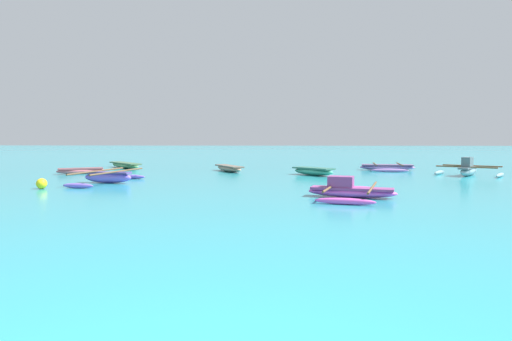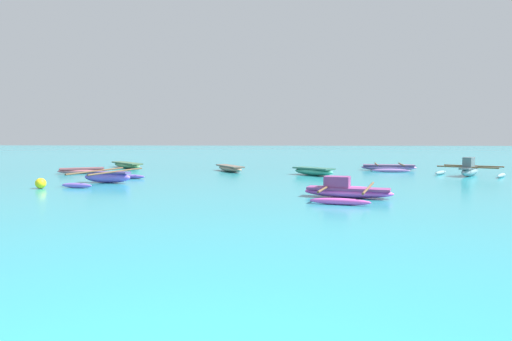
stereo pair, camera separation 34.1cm
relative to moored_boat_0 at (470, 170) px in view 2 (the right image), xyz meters
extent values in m
ellipsoid|color=#7B9CA7|center=(0.03, 0.05, -0.08)|extent=(2.00, 2.64, 0.46)
cube|color=#506268|center=(0.03, 0.05, 0.11)|extent=(1.86, 2.44, 0.08)
cube|color=#506268|center=(-0.17, -0.25, 0.40)|extent=(0.79, 0.90, 0.51)
cylinder|color=brown|center=(0.39, 0.58, 0.17)|extent=(2.45, 1.68, 0.07)
cylinder|color=brown|center=(-0.33, -0.49, 0.17)|extent=(2.45, 1.68, 0.07)
ellipsoid|color=#7B9CA7|center=(-1.18, 0.86, -0.21)|extent=(1.17, 1.60, 0.20)
ellipsoid|color=#7B9CA7|center=(1.24, -0.77, -0.21)|extent=(1.17, 1.60, 0.20)
ellipsoid|color=#E356C8|center=(-7.36, -9.08, -0.15)|extent=(2.95, 1.41, 0.33)
cube|color=#8A3C7B|center=(-7.36, -9.08, -0.03)|extent=(2.72, 1.32, 0.08)
cube|color=#8A3C7B|center=(-7.71, -8.99, 0.19)|extent=(0.93, 0.77, 0.36)
cylinder|color=brown|center=(-6.74, -9.25, 0.03)|extent=(0.98, 3.38, 0.07)
cylinder|color=brown|center=(-7.99, -8.91, 0.03)|extent=(0.98, 3.38, 0.07)
ellipsoid|color=#E356C8|center=(-6.91, -7.40, -0.21)|extent=(1.77, 0.66, 0.20)
ellipsoid|color=#E356C8|center=(-7.82, -10.76, -0.21)|extent=(1.77, 0.66, 0.20)
ellipsoid|color=#7D5FDA|center=(-17.13, -4.82, -0.07)|extent=(2.26, 0.88, 0.49)
cube|color=#514184|center=(-17.13, -4.82, 0.14)|extent=(2.08, 0.83, 0.08)
cylinder|color=brown|center=(-16.64, -4.91, 0.20)|extent=(0.82, 4.18, 0.07)
cylinder|color=brown|center=(-17.62, -4.73, 0.20)|extent=(0.82, 4.18, 0.07)
ellipsoid|color=#7D5FDA|center=(-16.75, -2.74, -0.21)|extent=(1.34, 0.43, 0.20)
ellipsoid|color=#7D5FDA|center=(-17.51, -6.91, -0.21)|extent=(1.34, 0.43, 0.20)
ellipsoid|color=tan|center=(-12.69, 2.32, -0.14)|extent=(2.13, 3.18, 0.35)
cube|color=#665B4F|center=(-12.69, 2.32, 0.00)|extent=(1.99, 2.94, 0.08)
ellipsoid|color=#629D63|center=(-19.79, 5.02, -0.13)|extent=(3.20, 3.58, 0.36)
cube|color=#426343|center=(-19.79, 5.02, 0.00)|extent=(2.96, 3.31, 0.08)
ellipsoid|color=#D86570|center=(-20.58, 0.20, -0.16)|extent=(2.46, 1.78, 0.32)
cube|color=brown|center=(-20.58, 0.20, -0.04)|extent=(2.28, 1.66, 0.08)
ellipsoid|color=teal|center=(-7.98, -0.19, -0.11)|extent=(2.35, 2.40, 0.41)
cube|color=#2F6757|center=(-7.98, -0.19, 0.05)|extent=(2.19, 2.23, 0.08)
ellipsoid|color=#B579C7|center=(-3.24, 3.89, -0.14)|extent=(3.32, 1.19, 0.35)
cube|color=slate|center=(-3.24, 3.89, 0.00)|extent=(3.06, 1.13, 0.08)
cylinder|color=brown|center=(-2.52, 3.79, 0.06)|extent=(0.48, 3.10, 0.07)
cylinder|color=brown|center=(-3.97, 3.99, 0.06)|extent=(0.48, 3.10, 0.07)
ellipsoid|color=#B579C7|center=(-3.04, 5.43, -0.21)|extent=(2.14, 0.48, 0.20)
ellipsoid|color=#B579C7|center=(-3.45, 2.35, -0.21)|extent=(2.14, 0.48, 0.20)
sphere|color=yellow|center=(-18.80, -7.18, -0.11)|extent=(0.40, 0.40, 0.40)
camera|label=1|loc=(-9.69, -24.01, 1.61)|focal=32.00mm
camera|label=2|loc=(-9.35, -23.99, 1.61)|focal=32.00mm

